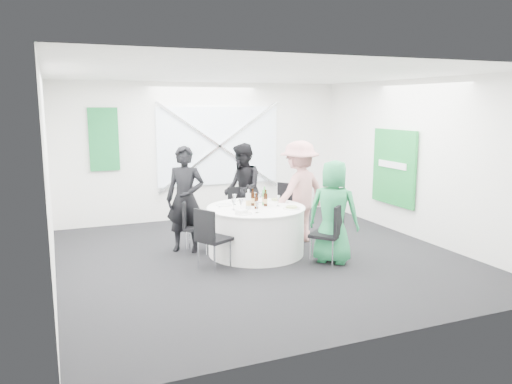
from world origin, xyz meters
name	(u,v)px	position (x,y,z in m)	size (l,w,h in m)	color
floor	(261,257)	(0.00, 0.00, 0.00)	(6.00, 6.00, 0.00)	black
ceiling	(261,74)	(0.00, 0.00, 2.80)	(6.00, 6.00, 0.00)	white
wall_back	(205,151)	(0.00, 3.00, 1.40)	(6.00, 6.00, 0.00)	white
wall_front	(381,205)	(0.00, -3.00, 1.40)	(6.00, 6.00, 0.00)	white
wall_left	(48,180)	(-3.00, 0.00, 1.40)	(6.00, 6.00, 0.00)	white
wall_right	(419,160)	(3.00, 0.00, 1.40)	(6.00, 6.00, 0.00)	white
window_panel	(219,146)	(0.30, 2.96, 1.50)	(2.60, 0.03, 1.60)	silver
window_brace_a	(220,146)	(0.30, 2.92, 1.50)	(0.05, 0.05, 3.16)	silver
window_brace_b	(220,146)	(0.30, 2.92, 1.50)	(0.05, 0.05, 3.16)	silver
green_banner	(104,139)	(-2.00, 2.95, 1.70)	(0.55, 0.04, 1.20)	#156B3A
green_sign	(394,167)	(2.94, 0.60, 1.20)	(0.05, 1.20, 1.40)	#188734
banquet_table	(256,230)	(0.00, 0.20, 0.38)	(1.56, 1.56, 0.76)	white
chair_back	(239,208)	(0.15, 1.35, 0.51)	(0.45, 0.46, 0.88)	black
chair_back_left	(192,223)	(-0.93, 0.62, 0.50)	(0.52, 0.51, 0.85)	black
chair_back_right	(285,206)	(0.83, 0.86, 0.57)	(0.62, 0.62, 0.98)	black
chair_front_right	(331,230)	(0.81, -0.75, 0.54)	(0.59, 0.59, 0.92)	black
chair_front_left	(210,234)	(-0.92, -0.30, 0.53)	(0.56, 0.56, 0.90)	black
person_man_back_left	(185,199)	(-1.00, 0.76, 0.86)	(0.63, 0.41, 1.72)	black
person_man_back	(242,189)	(0.23, 1.41, 0.84)	(0.81, 0.45, 1.67)	black
person_woman_pink	(299,192)	(0.94, 0.54, 0.88)	(1.13, 0.53, 1.75)	tan
person_woman_green	(333,212)	(0.90, -0.65, 0.78)	(0.76, 0.49, 1.56)	#279154
plate_back	(246,200)	(0.04, 0.75, 0.77)	(0.25, 0.25, 0.01)	white
plate_back_left	(224,205)	(-0.43, 0.50, 0.77)	(0.25, 0.25, 0.01)	white
plate_back_right	(276,200)	(0.51, 0.52, 0.78)	(0.27, 0.27, 0.04)	white
plate_front_right	(292,208)	(0.46, -0.13, 0.78)	(0.27, 0.27, 0.04)	white
plate_front_left	(243,213)	(-0.36, -0.19, 0.77)	(0.26, 0.26, 0.01)	white
napkin	(242,211)	(-0.39, -0.19, 0.80)	(0.16, 0.11, 0.05)	white
beer_bottle_a	(248,201)	(-0.13, 0.23, 0.85)	(0.06, 0.06, 0.25)	#37180A
beer_bottle_b	(253,199)	(-0.01, 0.31, 0.87)	(0.06, 0.06, 0.27)	#37180A
beer_bottle_c	(265,200)	(0.16, 0.20, 0.86)	(0.06, 0.06, 0.27)	#37180A
beer_bottle_d	(256,203)	(-0.05, 0.07, 0.85)	(0.06, 0.06, 0.25)	#37180A
green_water_bottle	(264,198)	(0.18, 0.28, 0.88)	(0.08, 0.08, 0.30)	green
clear_water_bottle	(248,201)	(-0.17, 0.09, 0.88)	(0.08, 0.08, 0.31)	silver
wine_glass_a	(257,205)	(-0.15, -0.20, 0.88)	(0.07, 0.07, 0.17)	white
wine_glass_b	(261,195)	(0.21, 0.50, 0.88)	(0.07, 0.07, 0.17)	white
wine_glass_c	(234,197)	(-0.25, 0.50, 0.88)	(0.07, 0.07, 0.17)	white
wine_glass_d	(241,202)	(-0.31, 0.05, 0.88)	(0.07, 0.07, 0.17)	white
wine_glass_e	(278,198)	(0.35, 0.13, 0.88)	(0.07, 0.07, 0.17)	white
wine_glass_f	(234,202)	(-0.40, 0.12, 0.88)	(0.07, 0.07, 0.17)	white
wine_glass_g	(255,195)	(0.12, 0.52, 0.88)	(0.07, 0.07, 0.17)	white
fork_a	(251,200)	(0.14, 0.76, 0.76)	(0.01, 0.15, 0.01)	silver
knife_a	(234,201)	(-0.18, 0.75, 0.76)	(0.01, 0.15, 0.01)	silver
fork_b	(224,204)	(-0.40, 0.62, 0.76)	(0.01, 0.15, 0.01)	silver
knife_b	(220,207)	(-0.55, 0.38, 0.76)	(0.01, 0.15, 0.01)	silver
fork_c	(285,203)	(0.56, 0.32, 0.76)	(0.01, 0.15, 0.01)	silver
knife_c	(267,200)	(0.38, 0.63, 0.76)	(0.01, 0.15, 0.01)	silver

